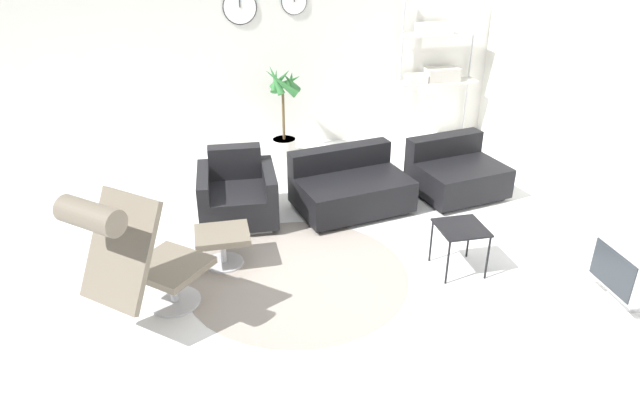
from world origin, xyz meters
TOP-DOWN VIEW (x-y plane):
  - ground_plane at (0.00, 0.00)m, footprint 12.00×12.00m
  - wall_back at (-0.00, 3.10)m, footprint 12.00×0.09m
  - wall_right at (3.23, 0.00)m, footprint 0.06×12.00m
  - round_rug at (-0.24, -0.30)m, footprint 2.04×2.04m
  - lounge_chair at (-1.58, -0.75)m, footprint 1.07×1.12m
  - ottoman at (-0.89, 0.04)m, footprint 0.50×0.42m
  - armchair_red at (-0.67, 0.91)m, footprint 0.84×0.84m
  - couch_low at (0.57, 0.91)m, footprint 1.35×1.05m
  - couch_second at (1.89, 1.02)m, footprint 1.11×1.00m
  - side_table at (1.23, -0.52)m, footprint 0.42×0.42m
  - crt_television at (2.46, -1.29)m, footprint 0.48×0.56m
  - potted_plant at (0.12, 2.66)m, footprint 0.56×0.58m
  - shelf_unit at (2.34, 2.88)m, footprint 1.13×0.28m

SIDE VIEW (x-z plane):
  - ground_plane at x=0.00m, z-range 0.00..0.00m
  - round_rug at x=-0.24m, z-range 0.00..0.01m
  - couch_second at x=1.89m, z-range -0.08..0.57m
  - couch_low at x=0.57m, z-range -0.08..0.57m
  - ottoman at x=-0.89m, z-range 0.09..0.43m
  - armchair_red at x=-0.67m, z-range -0.09..0.65m
  - crt_television at x=2.46m, z-range 0.03..0.58m
  - side_table at x=1.23m, z-range 0.18..0.63m
  - potted_plant at x=0.12m, z-range -0.06..1.20m
  - lounge_chair at x=-1.58m, z-range 0.09..1.34m
  - shelf_unit at x=2.34m, z-range 0.12..2.21m
  - wall_right at x=3.23m, z-range 0.00..2.80m
  - wall_back at x=0.00m, z-range 0.00..2.80m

